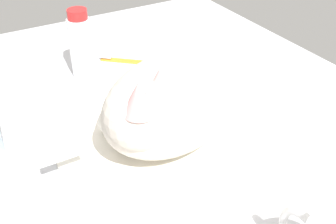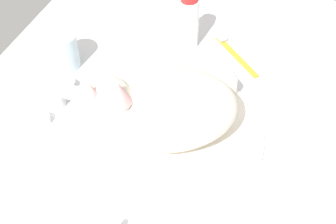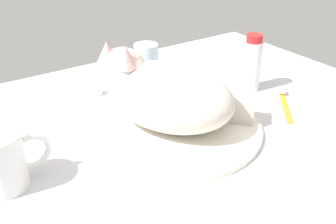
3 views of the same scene
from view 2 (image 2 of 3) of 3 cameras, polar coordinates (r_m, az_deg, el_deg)
name	(u,v)px [view 2 (image 2 of 3)]	position (r cm, az deg, el deg)	size (l,w,h in cm)	color
ground_plane	(165,141)	(94.86, -0.37, -3.27)	(110.00, 82.50, 3.00)	silver
sink_basin	(165,134)	(93.34, -0.37, -2.47)	(36.27, 36.27, 1.01)	white
faucet	(60,97)	(99.29, -12.02, 1.61)	(12.81, 9.43, 5.73)	silver
cat	(157,107)	(88.21, -1.24, 0.61)	(30.09, 30.80, 15.81)	beige
rinse_cup	(63,51)	(107.20, -11.65, 6.76)	(6.19, 6.19, 7.96)	silver
toothpaste_bottle	(189,22)	(108.95, 2.32, 10.04)	(4.35, 4.35, 13.44)	white
toothbrush	(234,53)	(110.76, 7.45, 6.58)	(10.67, 12.05, 1.60)	orange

